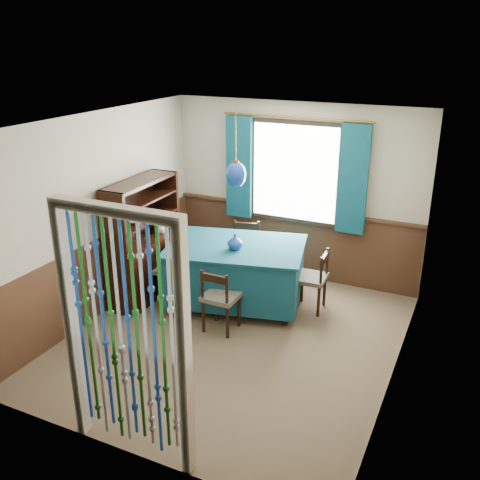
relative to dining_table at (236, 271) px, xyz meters
The scene contains 22 objects.
floor 1.01m from the dining_table, 66.56° to the right, with size 4.00×4.00×0.00m, color brown.
ceiling 2.22m from the dining_table, 66.56° to the right, with size 4.00×4.00×0.00m, color silver.
wall_back 1.46m from the dining_table, 73.21° to the left, with size 3.60×3.60×0.00m, color #BCB29A.
wall_front 2.95m from the dining_table, 82.81° to the right, with size 3.60×3.60×0.00m, color #BCB29A.
wall_left 1.83m from the dining_table, 150.39° to the right, with size 4.00×4.00×0.00m, color #BCB29A.
wall_right 2.43m from the dining_table, 20.85° to the right, with size 4.00×4.00×0.00m, color #BCB29A.
wainscot_back 1.22m from the dining_table, 73.00° to the left, with size 3.60×3.60×0.00m, color #442A1A.
wainscot_front 2.83m from the dining_table, 82.77° to the right, with size 3.60×3.60×0.00m, color #442A1A.
wainscot_left 1.65m from the dining_table, 150.13° to the right, with size 4.00×4.00×0.00m, color #442A1A.
wainscot_right 2.29m from the dining_table, 20.98° to the right, with size 4.00×4.00×0.00m, color #442A1A.
window 1.60m from the dining_table, 72.51° to the left, with size 1.32×0.12×1.42m, color black.
doorway 2.84m from the dining_table, 82.66° to the right, with size 1.16×0.12×2.18m, color silver, non-canonical shape.
dining_table is the anchor object (origin of this frame).
chair_near 0.71m from the dining_table, 79.94° to the right, with size 0.41×0.39×0.81m.
chair_far 0.71m from the dining_table, 105.69° to the left, with size 0.52×0.51×0.86m.
chair_left 0.98m from the dining_table, 164.47° to the right, with size 0.46×0.47×0.82m.
chair_right 0.99m from the dining_table, 16.14° to the left, with size 0.40×0.42×0.81m.
sideboard 1.25m from the dining_table, 165.95° to the right, with size 0.45×1.24×1.61m.
pendant_lamp 1.27m from the dining_table, ahead, with size 0.25×0.25×0.91m.
vase_table 0.46m from the dining_table, 69.58° to the right, with size 0.18×0.18×0.18m, color navy.
bowl_shelf 1.41m from the dining_table, 157.02° to the right, with size 0.19×0.19×0.05m, color beige.
vase_sideboard 1.23m from the dining_table, behind, with size 0.17×0.17×0.18m, color beige.
Camera 1 is at (2.37, -4.85, 3.31)m, focal length 40.00 mm.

